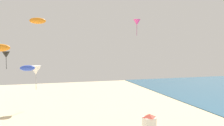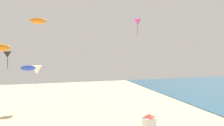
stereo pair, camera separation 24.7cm
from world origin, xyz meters
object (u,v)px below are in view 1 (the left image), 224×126
object	(u,v)px
kite_blue_parafoil	(27,68)
kite_orange_parafoil_2	(38,21)
lifeguard_stand	(149,121)
kite_white_delta	(36,70)
kite_magenta_delta	(137,22)
kite_black_delta_2	(6,55)
kite_orange_parafoil	(0,48)

from	to	relation	value
kite_blue_parafoil	kite_orange_parafoil_2	distance (m)	6.15
lifeguard_stand	kite_white_delta	distance (m)	20.32
kite_magenta_delta	kite_black_delta_2	xyz separation A→B (m)	(-18.43, 11.46, -4.61)
kite_magenta_delta	kite_orange_parafoil	world-z (taller)	kite_magenta_delta
kite_orange_parafoil_2	kite_white_delta	world-z (taller)	kite_orange_parafoil_2
lifeguard_stand	kite_blue_parafoil	xyz separation A→B (m)	(-12.11, 9.82, 4.86)
kite_blue_parafoil	kite_orange_parafoil	size ratio (longest dim) A/B	0.93
kite_magenta_delta	kite_black_delta_2	size ratio (longest dim) A/B	0.75
kite_orange_parafoil	kite_black_delta_2	bearing A→B (deg)	96.18
kite_magenta_delta	kite_orange_parafoil_2	size ratio (longest dim) A/B	1.16
kite_orange_parafoil	kite_white_delta	size ratio (longest dim) A/B	0.52
lifeguard_stand	kite_magenta_delta	bearing A→B (deg)	78.45
kite_orange_parafoil_2	kite_white_delta	size ratio (longest dim) A/B	0.51
lifeguard_stand	kite_blue_parafoil	size ratio (longest dim) A/B	1.40
kite_magenta_delta	kite_blue_parafoil	world-z (taller)	kite_magenta_delta
kite_blue_parafoil	kite_orange_parafoil_2	world-z (taller)	kite_orange_parafoil_2
kite_blue_parafoil	kite_magenta_delta	bearing A→B (deg)	-3.14
kite_orange_parafoil	kite_white_delta	world-z (taller)	kite_orange_parafoil
kite_blue_parafoil	kite_orange_parafoil	distance (m)	6.15
kite_orange_parafoil_2	kite_white_delta	distance (m)	10.60
lifeguard_stand	kite_blue_parafoil	bearing A→B (deg)	144.03
kite_magenta_delta	kite_white_delta	size ratio (longest dim) A/B	0.59
lifeguard_stand	kite_orange_parafoil_2	distance (m)	17.14
kite_magenta_delta	lifeguard_stand	bearing A→B (deg)	-104.63
kite_orange_parafoil	kite_orange_parafoil_2	distance (m)	5.94
kite_orange_parafoil	kite_magenta_delta	bearing A→B (deg)	14.55
kite_orange_parafoil	kite_orange_parafoil_2	xyz separation A→B (m)	(3.61, 3.42, 3.24)
lifeguard_stand	kite_black_delta_2	size ratio (longest dim) A/B	0.87
kite_magenta_delta	kite_orange_parafoil_2	distance (m)	13.14
kite_white_delta	kite_magenta_delta	bearing A→B (deg)	-28.26
kite_blue_parafoil	kite_black_delta_2	distance (m)	11.48
lifeguard_stand	kite_blue_parafoil	distance (m)	16.33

